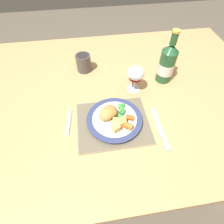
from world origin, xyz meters
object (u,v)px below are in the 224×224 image
bottle (167,64)px  table_knife (161,132)px  dining_table (114,101)px  drinking_cup (84,63)px  dinner_plate (115,119)px  wine_glass (136,74)px  fork (69,124)px

bottle → table_knife: bearing=-109.6°
dining_table → drinking_cup: (-0.14, 0.19, 0.12)m
dinner_plate → wine_glass: (0.13, 0.19, 0.08)m
dinner_plate → bottle: 0.38m
dining_table → wine_glass: 0.19m
wine_glass → dinner_plate: bearing=-124.3°
table_knife → dining_table: bearing=119.8°
fork → bottle: 0.54m
table_knife → bottle: 0.34m
fork → bottle: (0.49, 0.22, 0.10)m
dining_table → bottle: bottle is taller
table_knife → bottle: size_ratio=0.80×
wine_glass → drinking_cup: (-0.23, 0.19, -0.05)m
table_knife → wine_glass: (-0.05, 0.26, 0.09)m
fork → wine_glass: (0.32, 0.17, 0.09)m
dining_table → dinner_plate: (-0.03, -0.18, 0.09)m
table_knife → drinking_cup: (-0.29, 0.45, 0.04)m
wine_glass → drinking_cup: bearing=141.5°
fork → table_knife: table_knife is taller
dining_table → table_knife: 0.31m
dinner_plate → table_knife: (0.18, -0.08, -0.01)m
table_knife → wine_glass: bearing=101.5°
bottle → dinner_plate: bearing=-141.5°
dinner_plate → bottle: bottle is taller
dining_table → wine_glass: wine_glass is taller
fork → bottle: bottle is taller
dinner_plate → table_knife: bearing=-23.7°
bottle → dining_table: bearing=-169.4°
fork → wine_glass: 0.37m
dining_table → table_knife: (0.15, -0.26, 0.07)m
dinner_plate → table_knife: dinner_plate is taller
dining_table → fork: 0.29m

